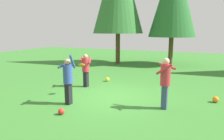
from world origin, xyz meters
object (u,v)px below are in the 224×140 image
at_px(ball_red, 61,111).
at_px(ball_yellow, 107,79).
at_px(ball_orange, 216,99).
at_px(person_bystander, 165,79).
at_px(person_thrower, 68,77).
at_px(person_catcher, 86,68).
at_px(frisbee, 82,65).

height_order(ball_red, ball_yellow, ball_yellow).
bearing_deg(ball_orange, ball_yellow, 165.30).
bearing_deg(person_bystander, person_thrower, 20.37).
height_order(person_catcher, ball_yellow, person_catcher).
xyz_separation_m(person_thrower, ball_yellow, (-0.28, 3.82, -0.89)).
distance_m(person_bystander, ball_yellow, 4.64).
xyz_separation_m(person_thrower, person_bystander, (3.28, 0.99, 0.05)).
distance_m(person_bystander, ball_orange, 2.38).
distance_m(person_catcher, person_bystander, 4.26).
height_order(person_catcher, ball_orange, person_catcher).
bearing_deg(ball_orange, person_catcher, -179.57).
xyz_separation_m(person_catcher, ball_red, (1.11, -3.35, -0.83)).
height_order(frisbee, ball_red, frisbee).
bearing_deg(frisbee, person_bystander, -3.61).
height_order(person_thrower, frisbee, person_thrower).
height_order(person_catcher, ball_red, person_catcher).
bearing_deg(ball_yellow, frisbee, -87.84).
distance_m(person_bystander, ball_red, 3.62).
xyz_separation_m(frisbee, ball_orange, (5.09, 1.25, -1.16)).
xyz_separation_m(ball_orange, ball_yellow, (-5.19, 1.36, -0.01)).
xyz_separation_m(frisbee, ball_yellow, (-0.10, 2.61, -1.17)).
distance_m(frisbee, ball_red, 2.51).
bearing_deg(person_bystander, ball_orange, -134.40).
relative_size(person_catcher, ball_yellow, 7.14).
bearing_deg(ball_yellow, person_catcher, -107.91).
bearing_deg(ball_yellow, ball_red, -82.16).
xyz_separation_m(person_bystander, ball_yellow, (-3.56, 2.83, -0.95)).
xyz_separation_m(person_thrower, person_catcher, (-0.73, 2.41, -0.07)).
distance_m(ball_orange, ball_yellow, 5.36).
bearing_deg(person_catcher, person_bystander, 45.87).
bearing_deg(ball_red, person_thrower, 111.97).
relative_size(ball_red, ball_orange, 0.87).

